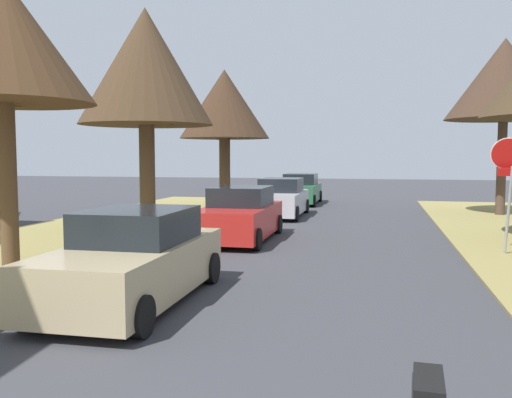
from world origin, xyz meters
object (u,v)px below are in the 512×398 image
at_px(stop_sign_far, 508,170).
at_px(parked_sedan_red, 240,216).
at_px(street_tree_left_mid_b, 146,68).
at_px(parked_sedan_tan, 134,260).
at_px(street_tree_right_far, 504,79).
at_px(street_tree_left_mid_a, 3,40).
at_px(street_tree_left_far, 224,105).
at_px(parked_sedan_silver, 281,199).
at_px(parked_sedan_green, 300,190).

bearing_deg(stop_sign_far, parked_sedan_red, 172.35).
distance_m(street_tree_left_mid_b, parked_sedan_tan, 10.30).
relative_size(street_tree_right_far, street_tree_left_mid_a, 1.20).
relative_size(stop_sign_far, street_tree_left_mid_a, 0.48).
bearing_deg(street_tree_left_far, street_tree_left_mid_b, -93.46).
height_order(street_tree_right_far, parked_sedan_silver, street_tree_right_far).
distance_m(stop_sign_far, parked_sedan_red, 7.32).
relative_size(street_tree_left_mid_b, street_tree_left_far, 1.13).
xyz_separation_m(parked_sedan_tan, parked_sedan_green, (-0.02, 19.75, 0.00)).
bearing_deg(stop_sign_far, parked_sedan_silver, 133.37).
distance_m(street_tree_left_mid_a, parked_sedan_tan, 5.43).
height_order(street_tree_right_far, street_tree_left_far, street_tree_right_far).
xyz_separation_m(street_tree_left_mid_b, parked_sedan_tan, (3.55, -8.47, -4.65)).
distance_m(street_tree_right_far, parked_sedan_green, 10.92).
distance_m(stop_sign_far, street_tree_left_mid_a, 11.86).
bearing_deg(parked_sedan_silver, street_tree_left_mid_a, -105.42).
bearing_deg(parked_sedan_green, parked_sedan_silver, -89.38).
height_order(parked_sedan_tan, parked_sedan_red, same).
xyz_separation_m(street_tree_left_mid_b, parked_sedan_green, (3.52, 11.28, -4.65)).
relative_size(parked_sedan_tan, parked_sedan_silver, 1.00).
relative_size(street_tree_left_mid_b, parked_sedan_red, 1.65).
relative_size(street_tree_left_mid_a, parked_sedan_red, 1.37).
distance_m(parked_sedan_tan, parked_sedan_red, 7.07).
xyz_separation_m(street_tree_left_far, parked_sedan_green, (3.06, 3.60, -4.13)).
bearing_deg(street_tree_right_far, parked_sedan_green, 156.84).
xyz_separation_m(stop_sign_far, street_tree_left_mid_b, (-10.67, 2.35, 3.24)).
xyz_separation_m(stop_sign_far, street_tree_left_far, (-10.21, 10.03, 2.72)).
bearing_deg(street_tree_right_far, street_tree_left_mid_b, -149.25).
distance_m(street_tree_left_far, parked_sedan_red, 10.43).
bearing_deg(parked_sedan_tan, parked_sedan_green, 90.07).
bearing_deg(parked_sedan_green, stop_sign_far, -62.33).
xyz_separation_m(street_tree_right_far, street_tree_left_mid_b, (-12.50, -7.44, -0.25)).
distance_m(street_tree_left_far, parked_sedan_tan, 16.95).
bearing_deg(stop_sign_far, street_tree_left_mid_a, -155.14).
bearing_deg(parked_sedan_red, parked_sedan_silver, 89.70).
distance_m(street_tree_right_far, street_tree_left_mid_a, 19.16).
height_order(stop_sign_far, parked_sedan_green, stop_sign_far).
bearing_deg(parked_sedan_silver, street_tree_right_far, 14.46).
relative_size(stop_sign_far, parked_sedan_green, 0.66).
bearing_deg(parked_sedan_green, street_tree_right_far, -23.16).
xyz_separation_m(street_tree_left_far, parked_sedan_red, (3.09, -9.07, -4.13)).
height_order(street_tree_left_mid_a, parked_sedan_red, street_tree_left_mid_a).
height_order(parked_sedan_tan, parked_sedan_green, same).
bearing_deg(street_tree_left_mid_a, parked_sedan_silver, 74.58).
height_order(stop_sign_far, street_tree_left_mid_b, street_tree_left_mid_b).
bearing_deg(street_tree_left_far, parked_sedan_red, -71.17).
relative_size(street_tree_right_far, street_tree_left_mid_b, 1.00).
relative_size(stop_sign_far, parked_sedan_tan, 0.66).
height_order(parked_sedan_red, parked_sedan_silver, same).
height_order(street_tree_left_mid_a, street_tree_left_far, street_tree_left_far).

